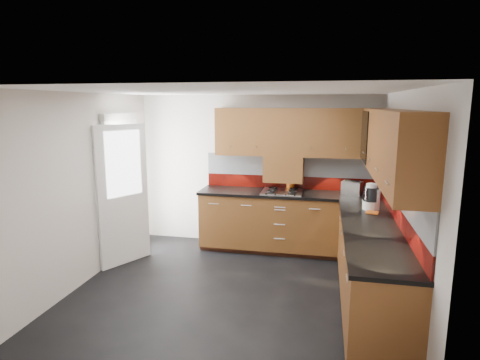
% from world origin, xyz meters
% --- Properties ---
extents(room, '(4.00, 3.80, 2.64)m').
position_xyz_m(room, '(0.00, 0.00, 1.50)').
color(room, black).
extents(base_cabinets, '(2.70, 3.20, 0.95)m').
position_xyz_m(base_cabinets, '(1.07, 0.72, 0.44)').
color(base_cabinets, '#563213').
rests_on(base_cabinets, room).
extents(countertop, '(2.72, 3.22, 0.04)m').
position_xyz_m(countertop, '(1.05, 0.70, 0.92)').
color(countertop, black).
rests_on(countertop, base_cabinets).
extents(backsplash, '(2.70, 3.20, 0.54)m').
position_xyz_m(backsplash, '(1.28, 0.93, 1.21)').
color(backsplash, '#690E09').
rests_on(backsplash, countertop).
extents(upper_cabinets, '(2.50, 3.20, 0.72)m').
position_xyz_m(upper_cabinets, '(1.23, 0.78, 1.84)').
color(upper_cabinets, '#563213').
rests_on(upper_cabinets, room).
extents(extractor_hood, '(0.60, 0.33, 0.40)m').
position_xyz_m(extractor_hood, '(0.45, 1.64, 1.28)').
color(extractor_hood, '#563213').
rests_on(extractor_hood, room).
extents(glass_cabinet, '(0.32, 0.80, 0.66)m').
position_xyz_m(glass_cabinet, '(1.71, 1.07, 1.87)').
color(glass_cabinet, black).
rests_on(glass_cabinet, room).
extents(back_door, '(0.42, 1.19, 2.04)m').
position_xyz_m(back_door, '(-1.78, 0.75, 1.03)').
color(back_door, white).
rests_on(back_door, room).
extents(gas_hob, '(0.61, 0.53, 0.05)m').
position_xyz_m(gas_hob, '(0.45, 1.47, 0.96)').
color(gas_hob, silver).
rests_on(gas_hob, countertop).
extents(utensil_pot, '(0.12, 0.12, 0.44)m').
position_xyz_m(utensil_pot, '(0.55, 1.70, 1.04)').
color(utensil_pot, orange).
rests_on(utensil_pot, countertop).
extents(toaster, '(0.32, 0.26, 0.20)m').
position_xyz_m(toaster, '(1.47, 1.57, 1.04)').
color(toaster, silver).
rests_on(toaster, countertop).
extents(food_processor, '(0.20, 0.20, 0.33)m').
position_xyz_m(food_processor, '(1.65, 0.71, 1.09)').
color(food_processor, white).
rests_on(food_processor, countertop).
extents(paper_towel, '(0.15, 0.15, 0.27)m').
position_xyz_m(paper_towel, '(1.70, 0.70, 1.07)').
color(paper_towel, white).
rests_on(paper_towel, countertop).
extents(orange_cloth, '(0.17, 0.16, 0.02)m').
position_xyz_m(orange_cloth, '(1.66, 0.53, 0.95)').
color(orange_cloth, orange).
rests_on(orange_cloth, countertop).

